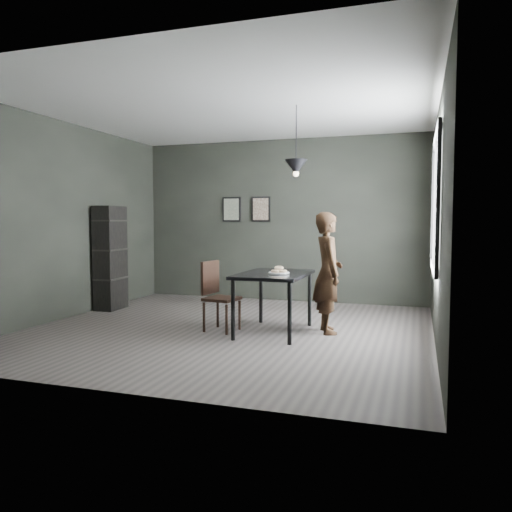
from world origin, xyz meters
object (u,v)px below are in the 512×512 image
(cafe_table, at_px, (274,279))
(woman, at_px, (328,273))
(pendant_lamp, at_px, (296,167))
(shelf_unit, at_px, (110,258))
(white_plate, at_px, (279,273))
(wood_chair, at_px, (217,291))

(cafe_table, distance_m, woman, 0.68)
(pendant_lamp, bearing_deg, shelf_unit, 167.18)
(shelf_unit, xyz_separation_m, pendant_lamp, (3.17, -0.72, 1.24))
(cafe_table, xyz_separation_m, pendant_lamp, (0.25, 0.10, 1.38))
(white_plate, xyz_separation_m, pendant_lamp, (0.16, 0.21, 1.29))
(woman, distance_m, pendant_lamp, 1.36)
(white_plate, height_order, shelf_unit, shelf_unit)
(white_plate, relative_size, woman, 0.15)
(woman, relative_size, pendant_lamp, 1.74)
(wood_chair, bearing_deg, cafe_table, 16.72)
(woman, xyz_separation_m, shelf_unit, (-3.56, 0.60, 0.06))
(pendant_lamp, bearing_deg, wood_chair, -168.54)
(cafe_table, distance_m, pendant_lamp, 1.41)
(woman, height_order, shelf_unit, shelf_unit)
(wood_chair, distance_m, shelf_unit, 2.40)
(wood_chair, bearing_deg, pendant_lamp, 20.48)
(cafe_table, relative_size, woman, 0.80)
(cafe_table, height_order, pendant_lamp, pendant_lamp)
(wood_chair, height_order, pendant_lamp, pendant_lamp)
(white_plate, relative_size, pendant_lamp, 0.27)
(white_plate, bearing_deg, shelf_unit, 162.88)
(white_plate, distance_m, woman, 0.63)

